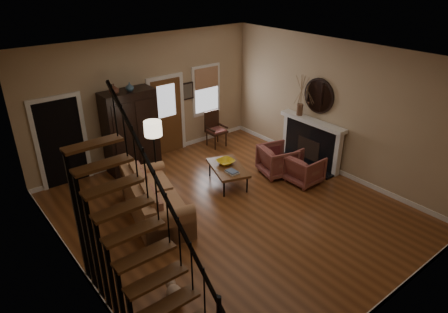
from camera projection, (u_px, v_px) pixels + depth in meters
room at (168, 128)px, 8.98m from camera, size 7.00×7.33×3.30m
staircase at (137, 227)px, 5.46m from camera, size 0.94×2.80×3.20m
fireplace at (312, 138)px, 10.41m from camera, size 0.33×1.95×2.30m
armoire at (131, 131)px, 9.99m from camera, size 1.30×0.60×2.10m
vase_a at (114, 89)px, 9.21m from camera, size 0.24×0.24×0.25m
vase_b at (130, 87)px, 9.44m from camera, size 0.20×0.20×0.21m
sofa at (156, 199)px, 8.32m from camera, size 1.49×2.43×0.84m
coffee_table at (228, 175)px, 9.62m from camera, size 1.07×1.38×0.47m
bowl at (225, 162)px, 9.63m from camera, size 0.42×0.42×0.10m
books at (232, 172)px, 9.23m from camera, size 0.22×0.30×0.06m
armchair_left at (304, 169)px, 9.65m from camera, size 0.79×0.76×0.71m
armchair_right at (277, 160)px, 10.02m from camera, size 1.02×1.00×0.76m
floor_lamp at (155, 157)px, 9.08m from camera, size 0.46×0.46×1.73m
side_chair at (216, 130)px, 11.52m from camera, size 0.54×0.54×1.02m
dog at (175, 295)px, 6.27m from camera, size 0.35×0.48×0.31m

